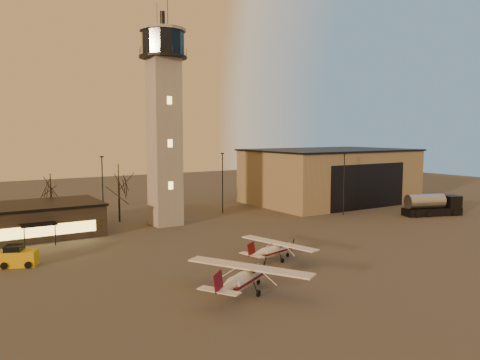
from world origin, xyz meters
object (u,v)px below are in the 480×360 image
object	(u,v)px
control_tower	(164,113)
cessna_rear	(247,280)
cessna_front	(277,252)
fuel_truck	(432,207)
hangar	(329,176)
service_cart	(18,258)

from	to	relation	value
control_tower	cessna_rear	world-z (taller)	control_tower
cessna_front	fuel_truck	bearing A→B (deg)	-1.40
cessna_rear	cessna_front	bearing A→B (deg)	9.94
control_tower	fuel_truck	bearing A→B (deg)	-21.84
control_tower	cessna_front	world-z (taller)	control_tower
hangar	cessna_front	distance (m)	44.09
fuel_truck	service_cart	distance (m)	61.35
control_tower	cessna_front	xyz separation A→B (m)	(2.31, -24.15, -15.41)
cessna_front	service_cart	xyz separation A→B (m)	(-23.56, 12.18, -0.09)
control_tower	service_cart	bearing A→B (deg)	-150.61
hangar	cessna_front	world-z (taller)	hangar
control_tower	fuel_truck	distance (m)	45.57
hangar	service_cart	xyz separation A→B (m)	(-57.25, -15.95, -4.33)
cessna_front	fuel_truck	size ratio (longest dim) A/B	0.97
cessna_front	hangar	bearing A→B (deg)	26.27
cessna_rear	service_cart	distance (m)	24.41
service_cart	control_tower	bearing A→B (deg)	53.48
hangar	cessna_rear	bearing A→B (deg)	-140.18
cessna_rear	service_cart	size ratio (longest dim) A/B	2.78
cessna_front	cessna_rear	distance (m)	10.64
cessna_front	service_cart	bearing A→B (deg)	139.07
hangar	service_cart	world-z (taller)	hangar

